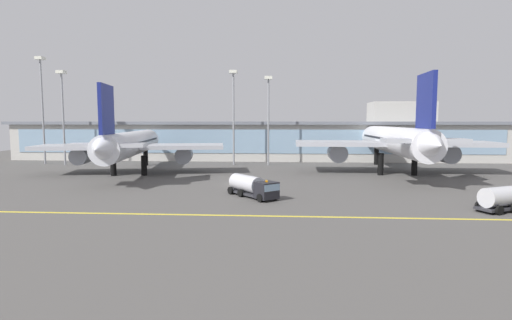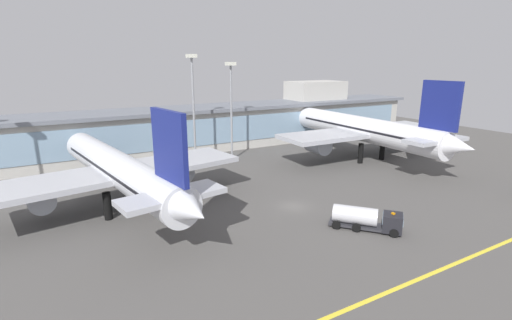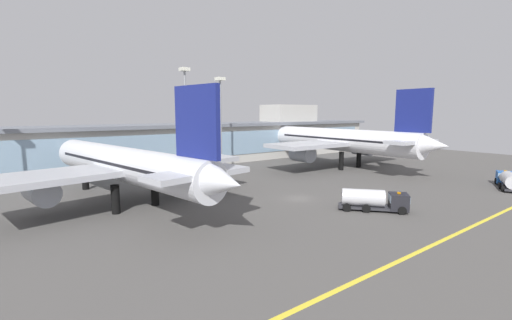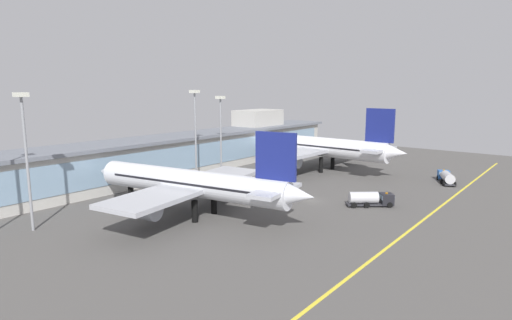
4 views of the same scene
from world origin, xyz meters
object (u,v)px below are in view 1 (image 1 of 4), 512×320
airliner_near_right (394,141)px  apron_light_mast_centre (233,103)px  airliner_near_left (131,144)px  apron_light_mast_east (268,106)px  fuel_tanker_truck (512,197)px  baggage_tug_near (253,186)px  apron_light_mast_west (42,95)px  apron_light_mast_far_east (63,103)px

airliner_near_right → apron_light_mast_centre: apron_light_mast_centre is taller
airliner_near_left → apron_light_mast_centre: bearing=-54.8°
apron_light_mast_east → fuel_tanker_truck: bearing=-56.8°
baggage_tug_near → apron_light_mast_west: 69.06m
airliner_near_left → fuel_tanker_truck: 64.23m
airliner_near_left → airliner_near_right: (52.40, 4.25, 0.64)m
apron_light_mast_east → apron_light_mast_west: bearing=-179.0°
airliner_near_right → baggage_tug_near: 38.35m
fuel_tanker_truck → apron_light_mast_east: bearing=97.3°
fuel_tanker_truck → baggage_tug_near: same height
airliner_near_right → apron_light_mast_centre: (-34.12, 13.69, 8.30)m
airliner_near_right → baggage_tug_near: bearing=137.2°
apron_light_mast_west → apron_light_mast_far_east: size_ratio=1.16×
apron_light_mast_far_east → fuel_tanker_truck: bearing=-28.7°
fuel_tanker_truck → apron_light_mast_west: (-85.43, 45.61, 15.21)m
airliner_near_right → apron_light_mast_east: apron_light_mast_east is taller
fuel_tanker_truck → baggage_tug_near: 31.60m
apron_light_mast_centre → apron_light_mast_far_east: (-40.16, -3.66, -0.10)m
apron_light_mast_east → apron_light_mast_far_east: (-48.52, -3.28, 0.74)m
apron_light_mast_centre → airliner_near_right: bearing=-21.9°
airliner_near_right → baggage_tug_near: size_ratio=5.95×
fuel_tanker_truck → apron_light_mast_centre: 62.39m
apron_light_mast_centre → apron_light_mast_far_east: size_ratio=1.01×
apron_light_mast_west → fuel_tanker_truck: bearing=-28.1°
apron_light_mast_centre → apron_light_mast_east: (8.36, -0.38, -0.85)m
baggage_tug_near → apron_light_mast_far_east: 62.27m
airliner_near_right → apron_light_mast_west: (-80.69, 12.34, 10.19)m
baggage_tug_near → apron_light_mast_east: 42.61m
airliner_near_right → apron_light_mast_west: 82.27m
apron_light_mast_west → airliner_near_right: bearing=-8.7°
airliner_near_left → apron_light_mast_west: (-28.30, 16.59, 10.83)m
airliner_near_left → apron_light_mast_far_east: 27.58m
baggage_tug_near → apron_light_mast_centre: size_ratio=0.38×
baggage_tug_near → apron_light_mast_west: size_ratio=0.33×
fuel_tanker_truck → apron_light_mast_far_east: (-79.01, 43.30, 13.21)m
apron_light_mast_east → airliner_near_right: bearing=-27.3°
baggage_tug_near → apron_light_mast_centre: 43.92m
airliner_near_left → apron_light_mast_far_east: bearing=47.6°
apron_light_mast_far_east → airliner_near_left: bearing=-33.1°
apron_light_mast_far_east → apron_light_mast_west: bearing=160.2°
airliner_near_right → apron_light_mast_far_east: bearing=83.3°
apron_light_mast_far_east → airliner_near_right: bearing=-7.7°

